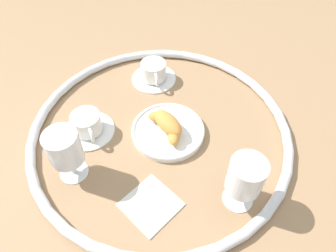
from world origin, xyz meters
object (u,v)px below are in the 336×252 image
Objects in this scene: coffee_cup_far at (87,125)px; folded_napkin at (151,204)px; pastry_plate at (168,131)px; coffee_cup_near at (154,73)px; juice_glass_right at (64,149)px; croissant_large at (167,124)px; sugar_packet at (257,165)px; juice_glass_left at (245,177)px.

coffee_cup_far is 0.27m from folded_napkin.
pastry_plate is 1.41× the size of coffee_cup_far.
coffee_cup_near is 0.97× the size of juice_glass_right.
coffee_cup_near is at bearing -10.75° from croissant_large.
sugar_packet is 0.45× the size of folded_napkin.
coffee_cup_far is 0.44m from sugar_packet.
coffee_cup_far is at bearing 93.79° from sugar_packet.
croissant_large is 0.95× the size of juice_glass_right.
folded_napkin is at bearing 147.95° from pastry_plate.
folded_napkin is (0.06, 0.19, -0.09)m from juice_glass_left.
juice_glass_left reaches higher than pastry_plate.
coffee_cup_far is 0.42m from juice_glass_left.
coffee_cup_near reaches higher than folded_napkin.
sugar_packet is at bearing -125.66° from coffee_cup_far.
coffee_cup_near is at bearing -20.72° from folded_napkin.
coffee_cup_far is (-0.13, 0.23, 0.00)m from coffee_cup_near.
coffee_cup_near is at bearing -10.00° from pastry_plate.
coffee_cup_far is at bearing 66.45° from croissant_large.
coffee_cup_far is at bearing -28.24° from juice_glass_right.
croissant_large is at bearing -113.55° from coffee_cup_far.
juice_glass_right is at bearing 44.19° from folded_napkin.
juice_glass_right is (0.20, 0.33, -0.00)m from juice_glass_left.
sugar_packet is at bearing -162.14° from coffee_cup_near.
juice_glass_left is 0.22m from folded_napkin.
juice_glass_left reaches higher than sugar_packet.
croissant_large is 0.22m from coffee_cup_near.
juice_glass_left and juice_glass_right have the same top height.
pastry_plate is at bearing -32.05° from folded_napkin.
coffee_cup_far is at bearing 120.19° from coffee_cup_near.
juice_glass_left reaches higher than croissant_large.
croissant_large is 1.21× the size of folded_napkin.
croissant_large is 2.65× the size of sugar_packet.
croissant_large is 0.95× the size of juice_glass_left.
coffee_cup_far is at bearing 40.37° from juice_glass_left.
croissant_large is 0.98× the size of coffee_cup_far.
coffee_cup_near is at bearing 4.81° from juice_glass_left.
pastry_plate is at bearing 82.73° from sugar_packet.
juice_glass_right is (-0.03, 0.25, 0.05)m from croissant_large.
folded_napkin is (-0.15, -0.14, -0.09)m from juice_glass_right.
coffee_cup_near reaches higher than pastry_plate.
folded_napkin is at bearing 129.92° from sugar_packet.
croissant_large is at bearing 169.25° from coffee_cup_near.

